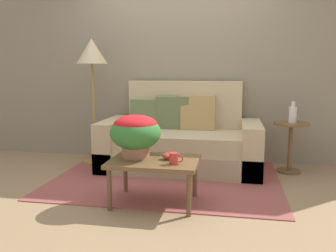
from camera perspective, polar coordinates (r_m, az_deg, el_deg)
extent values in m
plane|color=#997A56|center=(3.97, -0.61, -9.05)|extent=(14.00, 14.00, 0.00)
cube|color=gray|center=(4.88, 1.95, 11.44)|extent=(6.40, 0.12, 2.87)
cube|color=#994C47|center=(4.14, -0.12, -8.21)|extent=(2.51, 1.99, 0.01)
cube|color=tan|center=(4.44, 1.97, -5.32)|extent=(1.94, 0.94, 0.26)
cube|color=tan|center=(4.37, 1.94, -2.40)|extent=(1.48, 0.84, 0.21)
cube|color=tan|center=(4.72, 2.70, 2.08)|extent=(1.48, 0.17, 0.85)
cube|color=tan|center=(4.61, -8.64, -2.70)|extent=(0.23, 0.94, 0.61)
cube|color=tan|center=(4.36, 13.20, -3.49)|extent=(0.23, 0.94, 0.61)
cube|color=tan|center=(4.54, 4.83, 2.16)|extent=(0.44, 0.16, 0.44)
cube|color=#607047|center=(4.59, 0.79, 2.17)|extent=(0.43, 0.17, 0.43)
cube|color=#607047|center=(4.67, -3.73, 1.96)|extent=(0.38, 0.19, 0.38)
cylinder|color=brown|center=(3.20, -9.40, -10.06)|extent=(0.04, 0.04, 0.38)
cylinder|color=brown|center=(3.05, 3.38, -10.97)|extent=(0.04, 0.04, 0.38)
cylinder|color=brown|center=(3.63, -6.85, -7.69)|extent=(0.04, 0.04, 0.38)
cylinder|color=brown|center=(3.49, 4.36, -8.34)|extent=(0.04, 0.04, 0.38)
cube|color=brown|center=(3.26, -2.23, -5.74)|extent=(0.81, 0.58, 0.04)
cylinder|color=brown|center=(4.59, 18.84, -6.87)|extent=(0.27, 0.27, 0.03)
cylinder|color=brown|center=(4.52, 19.03, -3.32)|extent=(0.05, 0.05, 0.56)
cylinder|color=brown|center=(4.47, 19.22, 0.35)|extent=(0.42, 0.42, 0.03)
cylinder|color=olive|center=(4.87, -11.59, -5.61)|extent=(0.32, 0.32, 0.03)
cylinder|color=olive|center=(4.75, -11.84, 2.03)|extent=(0.03, 0.03, 1.28)
cone|color=#C6B289|center=(4.72, -12.16, 11.67)|extent=(0.40, 0.40, 0.32)
cylinder|color=#A36B4C|center=(3.35, -5.20, -3.92)|extent=(0.26, 0.26, 0.13)
ellipsoid|color=#337533|center=(3.31, -5.25, -1.08)|extent=(0.48, 0.48, 0.32)
ellipsoid|color=red|center=(3.30, -5.27, 0.28)|extent=(0.40, 0.40, 0.17)
cylinder|color=red|center=(3.10, 0.91, -5.23)|extent=(0.08, 0.08, 0.10)
torus|color=red|center=(3.09, 1.85, -5.27)|extent=(0.07, 0.01, 0.07)
cylinder|color=#B2382D|center=(3.27, -0.01, -5.21)|extent=(0.05, 0.05, 0.02)
ellipsoid|color=#B2382D|center=(3.26, -0.01, -4.78)|extent=(0.11, 0.11, 0.05)
cylinder|color=silver|center=(4.44, 19.40, 1.72)|extent=(0.09, 0.09, 0.19)
cylinder|color=silver|center=(4.43, 19.49, 3.34)|extent=(0.04, 0.04, 0.06)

